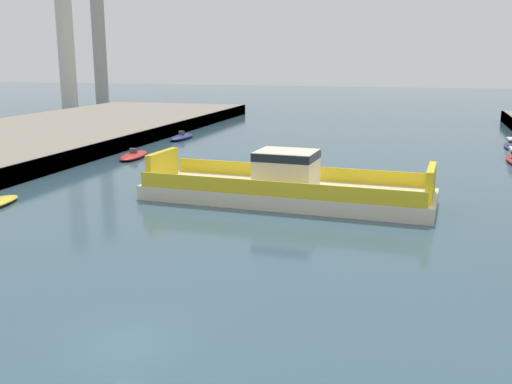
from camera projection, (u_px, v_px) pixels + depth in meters
ground_plane at (127, 343)px, 22.58m from camera, size 400.00×400.00×0.00m
chain_ferry at (286, 186)px, 44.48m from camera, size 22.24×7.81×3.88m
moored_boat_mid_left at (182, 137)px, 78.25m from camera, size 2.00×6.28×1.09m
moored_boat_far_left at (134, 155)px, 63.71m from camera, size 3.03×6.43×1.06m
smokestack_distant_a at (65, 33)px, 116.62m from camera, size 3.52×3.52×28.68m
smokestack_distant_b at (98, 30)px, 131.02m from camera, size 3.18×3.18×31.12m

